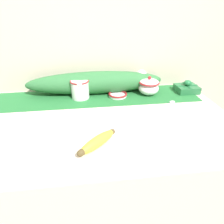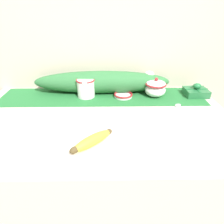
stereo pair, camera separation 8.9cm
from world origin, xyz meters
The scene contains 10 objects.
countertop centered at (0.00, 0.00, 0.45)m, with size 1.26×0.76×0.91m, color beige.
back_wall centered at (0.00, 0.40, 1.20)m, with size 2.06×0.04×2.40m, color beige.
table_runner centered at (0.00, 0.24, 0.91)m, with size 1.16×0.26×0.00m, color #236B33.
cream_pitcher centered at (-0.09, 0.24, 0.96)m, with size 0.10×0.12×0.11m.
sugar_bowl centered at (0.31, 0.24, 0.96)m, with size 0.12×0.12×0.11m.
small_dish centered at (0.12, 0.23, 0.92)m, with size 0.11×0.11×0.02m.
banana centered at (-0.02, -0.20, 0.93)m, with size 0.16×0.15×0.04m.
spoon centered at (0.39, 0.11, 0.91)m, with size 0.16×0.11×0.01m.
gift_box centered at (0.55, 0.25, 0.93)m, with size 0.13×0.11×0.07m.
poinsettia_garland centered at (0.00, 0.30, 0.97)m, with size 0.80×0.14×0.13m.
Camera 2 is at (0.04, -0.81, 1.38)m, focal length 32.00 mm.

